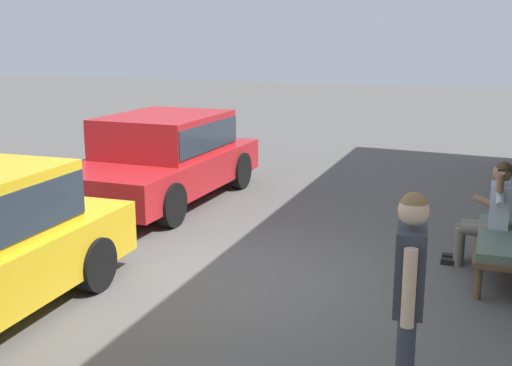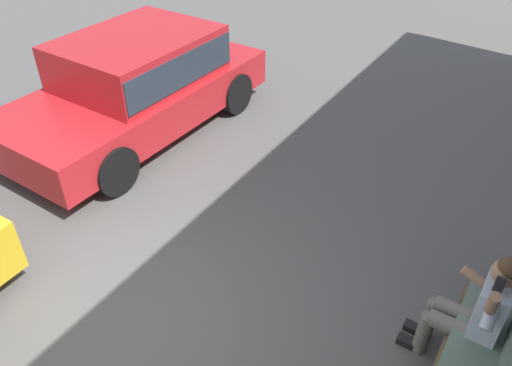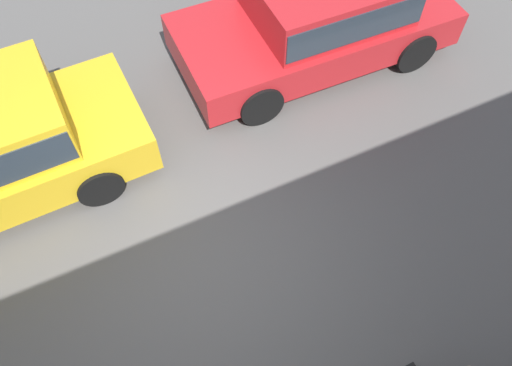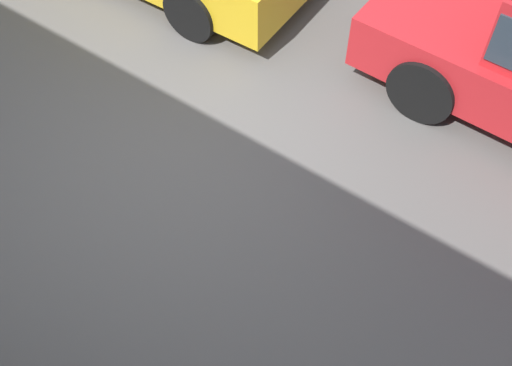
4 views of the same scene
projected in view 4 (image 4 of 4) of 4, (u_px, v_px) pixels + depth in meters
name	position (u px, v px, depth m)	size (l,w,h in m)	color
ground_plane	(176.00, 151.00, 5.86)	(60.00, 60.00, 0.00)	#565451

